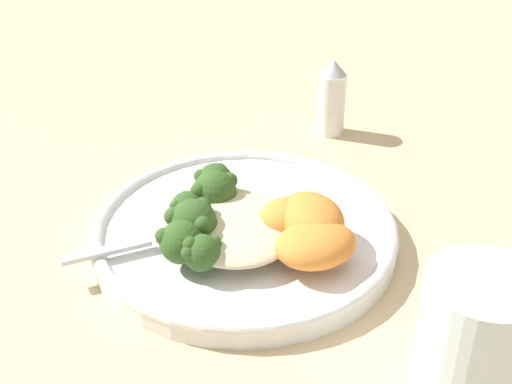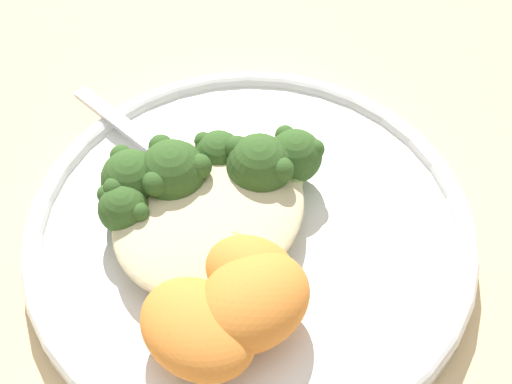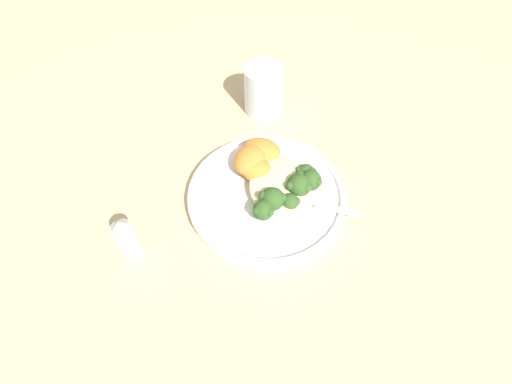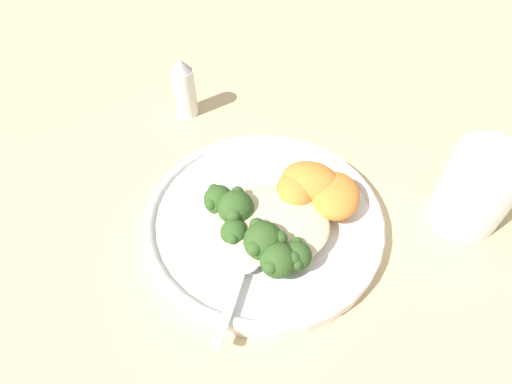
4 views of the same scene
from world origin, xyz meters
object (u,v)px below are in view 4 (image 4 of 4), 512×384
Objects in this scene: broccoli_stalk_2 at (253,220)px; spoon at (244,263)px; quinoa_mound at (271,223)px; broccoli_stalk_5 at (293,246)px; sweet_potato_chunk_1 at (335,196)px; sweet_potato_chunk_2 at (295,190)px; water_glass at (476,189)px; plate at (263,218)px; sweet_potato_chunk_0 at (310,181)px; broccoli_stalk_0 at (233,201)px; salt_shaker at (185,88)px; broccoli_stalk_3 at (266,235)px; broccoli_stalk_1 at (240,208)px; broccoli_stalk_4 at (279,240)px.

spoon is (0.00, 0.05, -0.01)m from broccoli_stalk_2.
quinoa_mound is 0.04m from broccoli_stalk_5.
quinoa_mound is 1.84× the size of sweet_potato_chunk_1.
sweet_potato_chunk_2 is 0.44× the size of spoon.
quinoa_mound is 0.05m from sweet_potato_chunk_2.
broccoli_stalk_5 reaches higher than quinoa_mound.
plate is at bearing 8.09° from water_glass.
sweet_potato_chunk_0 is 0.99× the size of sweet_potato_chunk_1.
water_glass is (-0.25, -0.03, 0.01)m from broccoli_stalk_0.
plate is 0.23m from salt_shaker.
broccoli_stalk_0 is 0.03m from broccoli_stalk_2.
broccoli_stalk_3 is 0.26m from salt_shaker.
broccoli_stalk_1 is 0.82× the size of broccoli_stalk_5.
broccoli_stalk_2 is (-0.01, 0.01, -0.01)m from broccoli_stalk_1.
broccoli_stalk_1 is at bearing 116.57° from salt_shaker.
salt_shaker is at bearing -57.84° from quinoa_mound.
broccoli_stalk_0 is at bearing -132.17° from broccoli_stalk_4.
sweet_potato_chunk_1 is at bearing 5.35° from water_glass.
sweet_potato_chunk_0 is at bearing 158.53° from broccoli_stalk_4.
broccoli_stalk_4 is at bearing 135.40° from spoon.
broccoli_stalk_3 is at bearing 40.73° from sweet_potato_chunk_1.
broccoli_stalk_5 is 1.48× the size of sweet_potato_chunk_0.
sweet_potato_chunk_1 is 0.77× the size of salt_shaker.
quinoa_mound is 0.07m from sweet_potato_chunk_0.
sweet_potato_chunk_2 reaches higher than plate.
broccoli_stalk_2 is 0.23m from water_glass.
plate is at bearing 123.01° from salt_shaker.
broccoli_stalk_2 is at bearing 118.64° from broccoli_stalk_1.
water_glass reaches higher than quinoa_mound.
quinoa_mound is 1.26× the size of water_glass.
broccoli_stalk_1 is 0.63× the size of broccoli_stalk_4.
plate is 2.21× the size of spoon.
salt_shaker is at bearing -56.99° from plate.
water_glass is at bearing 122.77° from broccoli_stalk_3.
plate is 0.06m from broccoli_stalk_5.
sweet_potato_chunk_0 is (-0.06, -0.05, 0.01)m from broccoli_stalk_2.
broccoli_stalk_3 reaches higher than broccoli_stalk_4.
sweet_potato_chunk_1 is at bearing 139.04° from salt_shaker.
spoon is (-0.02, 0.07, -0.01)m from broccoli_stalk_0.
sweet_potato_chunk_1 is at bearing -166.70° from plate.
water_glass reaches higher than broccoli_stalk_1.
sweet_potato_chunk_1 is 1.27× the size of sweet_potato_chunk_2.
broccoli_stalk_4 is at bearing 130.30° from broccoli_stalk_0.
salt_shaker reaches higher than broccoli_stalk_5.
sweet_potato_chunk_0 is (-0.04, -0.07, -0.00)m from broccoli_stalk_3.
sweet_potato_chunk_2 is 0.10m from spoon.
broccoli_stalk_0 is 0.07m from sweet_potato_chunk_2.
broccoli_stalk_1 is 1.21× the size of sweet_potato_chunk_0.
spoon is (0.09, 0.08, -0.01)m from sweet_potato_chunk_1.
sweet_potato_chunk_0 is 0.76× the size of salt_shaker.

